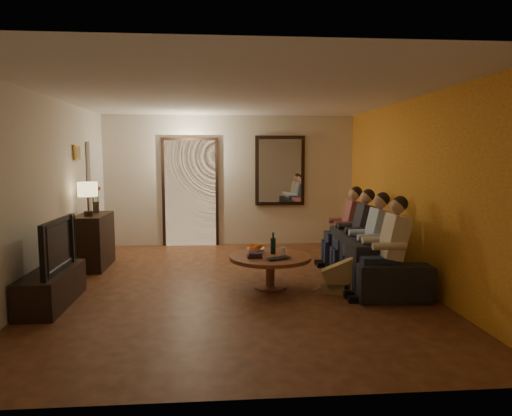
{
  "coord_description": "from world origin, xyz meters",
  "views": [
    {
      "loc": [
        -0.23,
        -6.18,
        1.79
      ],
      "look_at": [
        0.3,
        0.3,
        1.05
      ],
      "focal_mm": 32.0,
      "sensor_mm": 36.0,
      "label": 1
    }
  ],
  "objects": [
    {
      "name": "floor",
      "position": [
        0.0,
        0.0,
        0.0
      ],
      "size": [
        5.0,
        6.0,
        0.01
      ],
      "primitive_type": "cube",
      "color": "#452212",
      "rests_on": "ground"
    },
    {
      "name": "ceiling",
      "position": [
        0.0,
        0.0,
        2.6
      ],
      "size": [
        5.0,
        6.0,
        0.01
      ],
      "primitive_type": "cube",
      "color": "white",
      "rests_on": "back_wall"
    },
    {
      "name": "back_wall",
      "position": [
        0.0,
        3.0,
        1.3
      ],
      "size": [
        5.0,
        0.02,
        2.6
      ],
      "primitive_type": "cube",
      "color": "beige",
      "rests_on": "floor"
    },
    {
      "name": "front_wall",
      "position": [
        0.0,
        -3.0,
        1.3
      ],
      "size": [
        5.0,
        0.02,
        2.6
      ],
      "primitive_type": "cube",
      "color": "beige",
      "rests_on": "floor"
    },
    {
      "name": "left_wall",
      "position": [
        -2.5,
        0.0,
        1.3
      ],
      "size": [
        0.02,
        6.0,
        2.6
      ],
      "primitive_type": "cube",
      "color": "beige",
      "rests_on": "floor"
    },
    {
      "name": "right_wall",
      "position": [
        2.5,
        0.0,
        1.3
      ],
      "size": [
        0.02,
        6.0,
        2.6
      ],
      "primitive_type": "cube",
      "color": "beige",
      "rests_on": "floor"
    },
    {
      "name": "orange_accent",
      "position": [
        2.49,
        0.0,
        1.3
      ],
      "size": [
        0.01,
        6.0,
        2.6
      ],
      "primitive_type": "cube",
      "color": "#C57321",
      "rests_on": "right_wall"
    },
    {
      "name": "kitchen_doorway",
      "position": [
        -0.8,
        2.98,
        1.05
      ],
      "size": [
        1.0,
        0.06,
        2.1
      ],
      "primitive_type": "cube",
      "color": "#FFE0A5",
      "rests_on": "floor"
    },
    {
      "name": "door_trim",
      "position": [
        -0.8,
        2.97,
        1.05
      ],
      "size": [
        1.12,
        0.04,
        2.22
      ],
      "primitive_type": "cube",
      "color": "black",
      "rests_on": "floor"
    },
    {
      "name": "fridge_glimpse",
      "position": [
        -0.55,
        2.98,
        0.9
      ],
      "size": [
        0.45,
        0.03,
        1.7
      ],
      "primitive_type": "cube",
      "color": "silver",
      "rests_on": "floor"
    },
    {
      "name": "mirror_frame",
      "position": [
        1.0,
        2.96,
        1.5
      ],
      "size": [
        1.0,
        0.05,
        1.4
      ],
      "primitive_type": "cube",
      "color": "black",
      "rests_on": "back_wall"
    },
    {
      "name": "mirror_glass",
      "position": [
        1.0,
        2.93,
        1.5
      ],
      "size": [
        0.86,
        0.02,
        1.26
      ],
      "primitive_type": "cube",
      "color": "white",
      "rests_on": "back_wall"
    },
    {
      "name": "white_door",
      "position": [
        -2.46,
        2.3,
        1.02
      ],
      "size": [
        0.06,
        0.85,
        2.04
      ],
      "primitive_type": "cube",
      "color": "white",
      "rests_on": "floor"
    },
    {
      "name": "framed_art",
      "position": [
        -2.47,
        1.3,
        1.85
      ],
      "size": [
        0.03,
        0.28,
        0.24
      ],
      "primitive_type": "cube",
      "color": "#B28C33",
      "rests_on": "left_wall"
    },
    {
      "name": "art_canvas",
      "position": [
        -2.46,
        1.3,
        1.85
      ],
      "size": [
        0.01,
        0.22,
        0.18
      ],
      "primitive_type": "cube",
      "color": "brown",
      "rests_on": "left_wall"
    },
    {
      "name": "dresser",
      "position": [
        -2.25,
        1.23,
        0.43
      ],
      "size": [
        0.45,
        0.97,
        0.86
      ],
      "primitive_type": "cube",
      "color": "black",
      "rests_on": "floor"
    },
    {
      "name": "table_lamp",
      "position": [
        -2.25,
        1.01,
        1.13
      ],
      "size": [
        0.3,
        0.3,
        0.54
      ],
      "primitive_type": null,
      "color": "beige",
      "rests_on": "dresser"
    },
    {
      "name": "flower_vase",
      "position": [
        -2.25,
        1.45,
        1.08
      ],
      "size": [
        0.14,
        0.14,
        0.44
      ],
      "primitive_type": null,
      "color": "red",
      "rests_on": "dresser"
    },
    {
      "name": "tv_stand",
      "position": [
        -2.25,
        -0.66,
        0.21
      ],
      "size": [
        0.45,
        1.27,
        0.42
      ],
      "primitive_type": "cube",
      "color": "black",
      "rests_on": "floor"
    },
    {
      "name": "tv",
      "position": [
        -2.25,
        -0.66,
        0.74
      ],
      "size": [
        1.09,
        0.14,
        0.63
      ],
      "primitive_type": "imported",
      "rotation": [
        0.0,
        0.0,
        1.57
      ],
      "color": "black",
      "rests_on": "tv_stand"
    },
    {
      "name": "sofa",
      "position": [
        1.97,
        0.13,
        0.34
      ],
      "size": [
        2.39,
        1.05,
        0.68
      ],
      "primitive_type": "imported",
      "rotation": [
        0.0,
        0.0,
        1.51
      ],
      "color": "black",
      "rests_on": "floor"
    },
    {
      "name": "person_a",
      "position": [
        1.87,
        -0.77,
        0.6
      ],
      "size": [
        0.6,
        0.4,
        1.2
      ],
      "primitive_type": null,
      "color": "tan",
      "rests_on": "sofa"
    },
    {
      "name": "person_b",
      "position": [
        1.87,
        -0.17,
        0.6
      ],
      "size": [
        0.6,
        0.4,
        1.2
      ],
      "primitive_type": null,
      "color": "tan",
      "rests_on": "sofa"
    },
    {
      "name": "person_c",
      "position": [
        1.87,
        0.43,
        0.6
      ],
      "size": [
        0.6,
        0.4,
        1.2
      ],
      "primitive_type": null,
      "color": "tan",
      "rests_on": "sofa"
    },
    {
      "name": "person_d",
      "position": [
        1.87,
        1.03,
        0.6
      ],
      "size": [
        0.6,
        0.4,
        1.2
      ],
      "primitive_type": null,
      "color": "tan",
      "rests_on": "sofa"
    },
    {
      "name": "dog",
      "position": [
        1.34,
        -0.49,
        0.28
      ],
      "size": [
        0.6,
        0.37,
        0.56
      ],
      "primitive_type": null,
      "rotation": [
        0.0,
        0.0,
        -0.24
      ],
      "color": "olive",
      "rests_on": "floor"
    },
    {
      "name": "coffee_table",
      "position": [
        0.46,
        -0.16,
        0.23
      ],
      "size": [
        1.36,
        1.36,
        0.45
      ],
      "primitive_type": "cylinder",
      "rotation": [
        0.0,
        0.0,
        -0.28
      ],
      "color": "brown",
      "rests_on": "floor"
    },
    {
      "name": "bowl",
      "position": [
        0.28,
        0.06,
        0.48
      ],
      "size": [
        0.26,
        0.26,
        0.06
      ],
      "primitive_type": "imported",
      "color": "white",
      "rests_on": "coffee_table"
    },
    {
      "name": "oranges",
      "position": [
        0.28,
        0.06,
        0.55
      ],
      "size": [
        0.2,
        0.2,
        0.08
      ],
      "primitive_type": null,
      "color": "orange",
      "rests_on": "bowl"
    },
    {
      "name": "wine_bottle",
      "position": [
        0.51,
        -0.06,
        0.6
      ],
      "size": [
        0.07,
        0.07,
        0.31
      ],
      "primitive_type": null,
      "color": "black",
      "rests_on": "coffee_table"
    },
    {
      "name": "wine_glass",
      "position": [
        0.64,
        -0.11,
        0.5
      ],
      "size": [
        0.06,
        0.06,
        0.1
      ],
      "primitive_type": "cylinder",
      "color": "silver",
      "rests_on": "coffee_table"
    },
    {
      "name": "book_stack",
      "position": [
        0.24,
        -0.26,
        0.48
      ],
      "size": [
        0.2,
        0.15,
        0.07
      ],
      "primitive_type": null,
      "color": "black",
      "rests_on": "coffee_table"
    },
    {
      "name": "laptop",
      "position": [
        0.56,
        -0.44,
        0.46
      ],
      "size": [
        0.39,
        0.33,
        0.03
      ],
      "primitive_type": "imported",
      "rotation": [
        0.0,
        0.0,
        0.44
      ],
      "color": "black",
      "rests_on": "coffee_table"
    }
  ]
}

